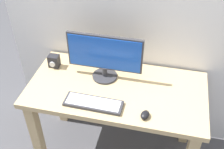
{
  "coord_description": "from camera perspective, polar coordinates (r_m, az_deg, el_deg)",
  "views": [
    {
      "loc": [
        0.32,
        -1.51,
        2.16
      ],
      "look_at": [
        -0.03,
        0.0,
        0.89
      ],
      "focal_mm": 44.82,
      "sensor_mm": 36.0,
      "label": 1
    }
  ],
  "objects": [
    {
      "name": "audio_controller",
      "position": [
        2.3,
        -11.75,
        2.69
      ],
      "size": [
        0.08,
        0.08,
        0.1
      ],
      "color": "#232328",
      "rests_on": "desk"
    },
    {
      "name": "desk",
      "position": [
        2.18,
        0.9,
        -5.4
      ],
      "size": [
        1.32,
        0.67,
        0.77
      ],
      "color": "tan",
      "rests_on": "ground_plane"
    },
    {
      "name": "keyboard_primary",
      "position": [
        1.95,
        -3.82,
        -5.88
      ],
      "size": [
        0.41,
        0.14,
        0.03
      ],
      "color": "#333338",
      "rests_on": "desk"
    },
    {
      "name": "monitor",
      "position": [
        2.06,
        -1.51,
        3.82
      ],
      "size": [
        0.57,
        0.19,
        0.36
      ],
      "color": "#333338",
      "rests_on": "desk"
    },
    {
      "name": "mouse",
      "position": [
        1.87,
        6.75,
        -8.18
      ],
      "size": [
        0.07,
        0.09,
        0.04
      ],
      "primitive_type": "ellipsoid",
      "rotation": [
        0.0,
        0.0,
        -0.24
      ],
      "color": "black",
      "rests_on": "desk"
    }
  ]
}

